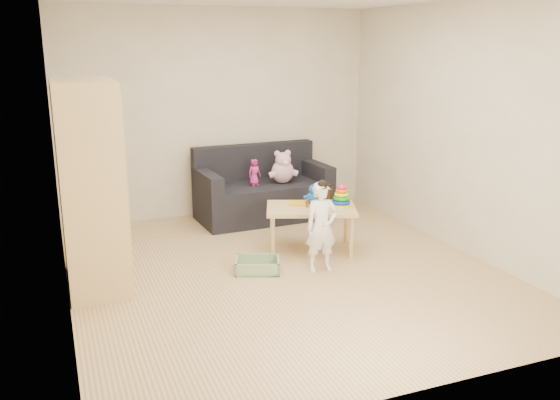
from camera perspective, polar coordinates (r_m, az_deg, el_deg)
name	(u,v)px	position (r m, az deg, el deg)	size (l,w,h in m)	color
room	(285,139)	(5.51, 0.47, 5.88)	(4.50, 4.50, 4.50)	tan
wardrobe	(90,186)	(5.54, -17.80, 1.33)	(0.52, 1.03, 1.86)	#E0B37B
sofa	(264,201)	(7.50, -1.58, -0.08)	(1.63, 0.82, 0.46)	black
play_table	(311,229)	(6.32, 2.97, -2.81)	(0.93, 0.59, 0.49)	tan
storage_bin	(257,265)	(5.82, -2.18, -6.27)	(0.43, 0.32, 0.13)	#85A275
toddler	(322,228)	(5.74, 4.03, -2.72)	(0.32, 0.21, 0.86)	white
pink_bear	(282,169)	(7.43, 0.24, 2.98)	(0.31, 0.26, 0.35)	#DFA4C0
doll	(254,173)	(7.30, -2.48, 2.66)	(0.16, 0.11, 0.32)	#BE237A
ring_stacker	(341,198)	(6.30, 5.93, 0.22)	(0.20, 0.20, 0.22)	#FFE90D
brown_bottle	(329,195)	(6.38, 4.72, 0.45)	(0.07, 0.07, 0.21)	black
blue_plush	(313,194)	(6.36, 3.21, 0.59)	(0.18, 0.14, 0.21)	blue
wooden_figure	(307,203)	(6.21, 2.63, -0.28)	(0.04, 0.03, 0.10)	brown
yellow_book	(299,203)	(6.37, 1.86, -0.30)	(0.20, 0.20, 0.02)	#EFA419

